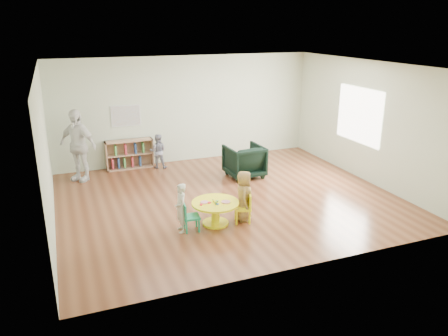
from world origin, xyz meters
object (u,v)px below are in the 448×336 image
Objects in this scene: child_right at (244,196)px; adult_caretaker at (78,145)px; activity_table at (215,209)px; kid_chair_right at (245,207)px; kid_chair_left at (189,216)px; bookshelf at (129,154)px; armchair at (244,161)px; toddler at (158,151)px; child_left at (181,208)px.

adult_caretaker is at bearing 61.29° from child_right.
kid_chair_right is at bearing -11.49° from activity_table.
child_right is 0.57× the size of adult_caretaker.
kid_chair_left is at bearing -170.45° from activity_table.
adult_caretaker is (-2.74, 3.47, 0.37)m from child_right.
bookshelf is at bearing 64.69° from adult_caretaker.
activity_table is 1.02× the size of armchair.
toddler is at bearing 29.61° from kid_chair_right.
kid_chair_right is at bearing -9.54° from adult_caretaker.
bookshelf is 4.24m from child_right.
armchair is at bearing 55.06° from activity_table.
adult_caretaker is (-1.50, 3.51, 0.40)m from child_left.
kid_chair_left is at bearing -84.38° from bookshelf.
toddler reaches higher than armchair.
kid_chair_right is 0.66× the size of armchair.
kid_chair_left is 0.22m from child_left.
kid_chair_left is 3.16m from armchair.
armchair reaches higher than bookshelf.
child_left is at bearing 42.30° from armchair.
adult_caretaker is at bearing 55.43° from kid_chair_right.
armchair is at bearing 25.46° from adult_caretaker.
kid_chair_left is 0.93× the size of kid_chair_right.
child_left reaches higher than armchair.
child_left is (-0.14, 0.03, 0.17)m from kid_chair_left.
bookshelf is at bearing 43.64° from child_right.
child_left is (-2.26, -2.32, 0.06)m from armchair.
activity_table is 4.12m from adult_caretaker.
kid_chair_left is at bearing -22.08° from adult_caretaker.
armchair is 2.50m from child_right.
armchair is 3.97m from adult_caretaker.
adult_caretaker is at bearing -158.32° from bookshelf.
armchair is 0.88× the size of child_right.
activity_table is 0.56m from kid_chair_right.
child_right reaches higher than kid_chair_left.
bookshelf is 1.34× the size of toddler.
child_right is (0.56, -0.02, 0.19)m from activity_table.
armchair is 0.95× the size of child_left.
kid_chair_right is 0.21m from child_right.
armchair is 3.24m from child_left.
activity_table is at bearing 110.65° from child_right.
adult_caretaker reaches higher than armchair.
bookshelf is 1.32× the size of child_left.
activity_table is 4.06m from bookshelf.
child_left is at bearing -23.79° from adult_caretaker.
kid_chair_right is 0.33× the size of adult_caretaker.
kid_chair_right is at bearing 121.42° from toddler.
armchair is (1.58, 2.26, 0.09)m from activity_table.
child_right reaches higher than toddler.
child_left is 3.84m from adult_caretaker.
adult_caretaker is (-2.18, 3.45, 0.55)m from activity_table.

